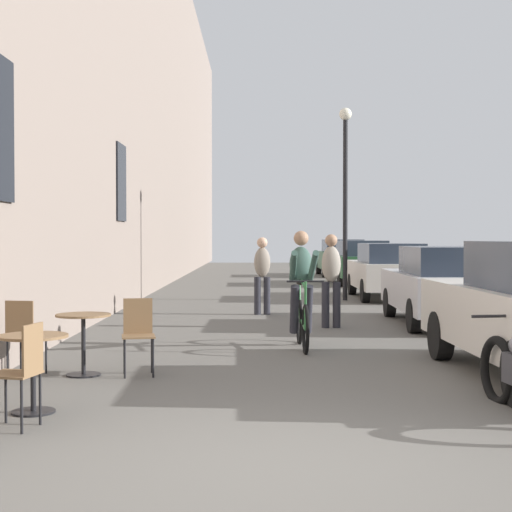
{
  "coord_description": "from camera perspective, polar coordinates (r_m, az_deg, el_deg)",
  "views": [
    {
      "loc": [
        -0.21,
        -5.43,
        1.62
      ],
      "look_at": [
        -0.12,
        17.03,
        1.07
      ],
      "focal_mm": 55.15,
      "sensor_mm": 36.0,
      "label": 1
    }
  ],
  "objects": [
    {
      "name": "cafe_chair_near_toward_street",
      "position": [
        6.96,
        -16.88,
        -7.77
      ],
      "size": [
        0.45,
        0.45,
        0.89
      ],
      "color": "black",
      "rests_on": "ground_plane"
    },
    {
      "name": "cafe_table_near",
      "position": [
        7.55,
        -16.1,
        -7.02
      ],
      "size": [
        0.64,
        0.64,
        0.72
      ],
      "color": "black",
      "rests_on": "ground_plane"
    },
    {
      "name": "parked_car_third",
      "position": [
        20.84,
        9.34,
        -1.01
      ],
      "size": [
        1.74,
        4.09,
        1.45
      ],
      "color": "beige",
      "rests_on": "ground_plane"
    },
    {
      "name": "ground_plane",
      "position": [
        5.67,
        1.93,
        -15.2
      ],
      "size": [
        88.0,
        88.0,
        0.0
      ],
      "primitive_type": "plane",
      "color": "#5B5954"
    },
    {
      "name": "parked_car_second",
      "position": [
        14.82,
        13.23,
        -2.01
      ],
      "size": [
        1.77,
        4.09,
        1.45
      ],
      "color": "#B7B7BC",
      "rests_on": "ground_plane"
    },
    {
      "name": "pedestrian_mid",
      "position": [
        16.35,
        0.22,
        -1.11
      ],
      "size": [
        0.38,
        0.29,
        1.61
      ],
      "color": "#26262D",
      "rests_on": "ground_plane"
    },
    {
      "name": "cafe_chair_mid_toward_street",
      "position": [
        9.37,
        -8.77,
        -5.37
      ],
      "size": [
        0.44,
        0.44,
        0.89
      ],
      "color": "black",
      "rests_on": "ground_plane"
    },
    {
      "name": "street_lamp",
      "position": [
        20.2,
        6.26,
        5.61
      ],
      "size": [
        0.32,
        0.32,
        4.9
      ],
      "color": "black",
      "rests_on": "ground_plane"
    },
    {
      "name": "pedestrian_near",
      "position": [
        14.04,
        5.24,
        -1.39
      ],
      "size": [
        0.35,
        0.26,
        1.67
      ],
      "color": "#26262D",
      "rests_on": "ground_plane"
    },
    {
      "name": "parked_car_fifth",
      "position": [
        32.82,
        5.96,
        -0.07
      ],
      "size": [
        1.84,
        4.28,
        1.52
      ],
      "color": "#23512D",
      "rests_on": "ground_plane"
    },
    {
      "name": "building_facade_left",
      "position": [
        20.27,
        -9.77,
        15.04
      ],
      "size": [
        0.54,
        68.0,
        12.82
      ],
      "color": "gray",
      "rests_on": "ground_plane"
    },
    {
      "name": "cafe_chair_mid_toward_wall",
      "position": [
        9.51,
        -16.73,
        -5.32
      ],
      "size": [
        0.44,
        0.44,
        0.89
      ],
      "color": "black",
      "rests_on": "ground_plane"
    },
    {
      "name": "cyclist_on_bicycle",
      "position": [
        11.56,
        3.1,
        -2.63
      ],
      "size": [
        0.52,
        1.76,
        1.74
      ],
      "color": "black",
      "rests_on": "ground_plane"
    },
    {
      "name": "cafe_table_mid",
      "position": [
        9.41,
        -12.64,
        -5.34
      ],
      "size": [
        0.64,
        0.64,
        0.72
      ],
      "color": "black",
      "rests_on": "ground_plane"
    },
    {
      "name": "parked_car_fourth",
      "position": [
        27.01,
        7.29,
        -0.41
      ],
      "size": [
        1.85,
        4.24,
        1.5
      ],
      "color": "#23512D",
      "rests_on": "ground_plane"
    }
  ]
}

